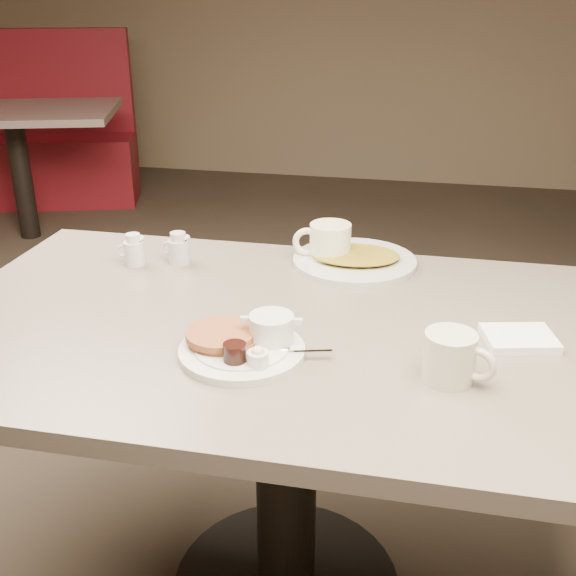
% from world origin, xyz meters
% --- Properties ---
extents(diner_table, '(1.50, 0.90, 0.75)m').
position_xyz_m(diner_table, '(0.00, 0.00, 0.58)').
color(diner_table, slate).
rests_on(diner_table, ground).
extents(main_plate, '(0.30, 0.27, 0.07)m').
position_xyz_m(main_plate, '(-0.05, -0.14, 0.77)').
color(main_plate, silver).
rests_on(main_plate, diner_table).
extents(coffee_mug_near, '(0.14, 0.12, 0.09)m').
position_xyz_m(coffee_mug_near, '(0.33, -0.16, 0.80)').
color(coffee_mug_near, beige).
rests_on(coffee_mug_near, diner_table).
extents(napkin, '(0.15, 0.13, 0.02)m').
position_xyz_m(napkin, '(0.46, 0.01, 0.76)').
color(napkin, white).
rests_on(napkin, diner_table).
extents(coffee_mug_far, '(0.15, 0.11, 0.10)m').
position_xyz_m(coffee_mug_far, '(0.03, 0.36, 0.80)').
color(coffee_mug_far, '#FBF7CF').
rests_on(coffee_mug_far, diner_table).
extents(creamer_left, '(0.07, 0.06, 0.08)m').
position_xyz_m(creamer_left, '(-0.44, 0.24, 0.79)').
color(creamer_left, silver).
rests_on(creamer_left, diner_table).
extents(creamer_right, '(0.08, 0.07, 0.08)m').
position_xyz_m(creamer_right, '(-0.33, 0.27, 0.79)').
color(creamer_right, beige).
rests_on(creamer_right, diner_table).
extents(hash_plate, '(0.33, 0.33, 0.04)m').
position_xyz_m(hash_plate, '(0.10, 0.35, 0.76)').
color(hash_plate, '#B7B8B4').
rests_on(hash_plate, diner_table).
extents(booth_back_left, '(1.46, 1.59, 1.12)m').
position_xyz_m(booth_back_left, '(-2.25, 2.92, 0.41)').
color(booth_back_left, maroon).
rests_on(booth_back_left, ground).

